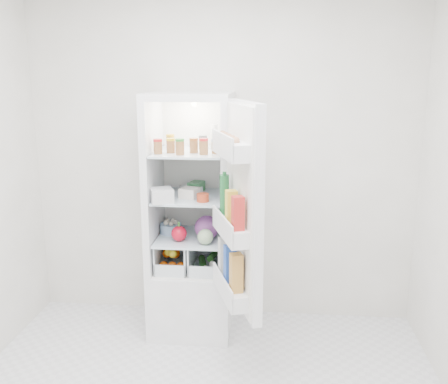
# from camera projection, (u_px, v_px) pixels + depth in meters

# --- Properties ---
(room_walls) EXTENTS (3.02, 3.02, 2.61)m
(room_walls) POSITION_uv_depth(u_px,v_px,m) (190.00, 148.00, 2.36)
(room_walls) COLOR beige
(room_walls) RESTS_ON ground
(refrigerator) EXTENTS (0.60, 0.60, 1.80)m
(refrigerator) POSITION_uv_depth(u_px,v_px,m) (193.00, 244.00, 3.80)
(refrigerator) COLOR silver
(refrigerator) RESTS_ON ground
(shelf_low) EXTENTS (0.49, 0.53, 0.01)m
(shelf_low) POSITION_uv_depth(u_px,v_px,m) (191.00, 237.00, 3.72)
(shelf_low) COLOR silver
(shelf_low) RESTS_ON refrigerator
(shelf_mid) EXTENTS (0.49, 0.53, 0.02)m
(shelf_mid) POSITION_uv_depth(u_px,v_px,m) (191.00, 197.00, 3.65)
(shelf_mid) COLOR silver
(shelf_mid) RESTS_ON refrigerator
(shelf_top) EXTENTS (0.49, 0.53, 0.02)m
(shelf_top) POSITION_uv_depth(u_px,v_px,m) (190.00, 152.00, 3.57)
(shelf_top) COLOR silver
(shelf_top) RESTS_ON refrigerator
(crisper_left) EXTENTS (0.23, 0.46, 0.22)m
(crisper_left) POSITION_uv_depth(u_px,v_px,m) (175.00, 253.00, 3.76)
(crisper_left) COLOR silver
(crisper_left) RESTS_ON refrigerator
(crisper_right) EXTENTS (0.23, 0.46, 0.22)m
(crisper_right) POSITION_uv_depth(u_px,v_px,m) (208.00, 254.00, 3.74)
(crisper_right) COLOR silver
(crisper_right) RESTS_ON refrigerator
(condiment_jars) EXTENTS (0.46, 0.34, 0.08)m
(condiment_jars) POSITION_uv_depth(u_px,v_px,m) (187.00, 146.00, 3.51)
(condiment_jars) COLOR #B21919
(condiment_jars) RESTS_ON shelf_top
(squeeze_bottle) EXTENTS (0.06, 0.06, 0.18)m
(squeeze_bottle) POSITION_uv_depth(u_px,v_px,m) (214.00, 136.00, 3.70)
(squeeze_bottle) COLOR silver
(squeeze_bottle) RESTS_ON shelf_top
(tub_white) EXTENTS (0.20, 0.20, 0.10)m
(tub_white) POSITION_uv_depth(u_px,v_px,m) (162.00, 195.00, 3.46)
(tub_white) COLOR silver
(tub_white) RESTS_ON shelf_mid
(tub_cream) EXTENTS (0.15, 0.15, 0.07)m
(tub_cream) POSITION_uv_depth(u_px,v_px,m) (190.00, 193.00, 3.59)
(tub_cream) COLOR silver
(tub_cream) RESTS_ON shelf_mid
(tin_red) EXTENTS (0.11, 0.11, 0.06)m
(tin_red) POSITION_uv_depth(u_px,v_px,m) (203.00, 198.00, 3.48)
(tin_red) COLOR #B5381B
(tin_red) RESTS_ON shelf_mid
(foil_tray) EXTENTS (0.19, 0.17, 0.04)m
(foil_tray) POSITION_uv_depth(u_px,v_px,m) (191.00, 188.00, 3.80)
(foil_tray) COLOR silver
(foil_tray) RESTS_ON shelf_mid
(tub_green) EXTENTS (0.13, 0.15, 0.07)m
(tub_green) POSITION_uv_depth(u_px,v_px,m) (196.00, 187.00, 3.78)
(tub_green) COLOR #3B834C
(tub_green) RESTS_ON shelf_mid
(red_cabbage) EXTENTS (0.18, 0.18, 0.18)m
(red_cabbage) POSITION_uv_depth(u_px,v_px,m) (207.00, 228.00, 3.63)
(red_cabbage) COLOR #56205E
(red_cabbage) RESTS_ON shelf_low
(bell_pepper) EXTENTS (0.11, 0.11, 0.11)m
(bell_pepper) POSITION_uv_depth(u_px,v_px,m) (179.00, 234.00, 3.60)
(bell_pepper) COLOR red
(bell_pepper) RESTS_ON shelf_low
(mushroom_bowl) EXTENTS (0.17, 0.17, 0.07)m
(mushroom_bowl) POSITION_uv_depth(u_px,v_px,m) (171.00, 228.00, 3.78)
(mushroom_bowl) COLOR #8FB0D5
(mushroom_bowl) RESTS_ON shelf_low
(salad_bag) EXTENTS (0.11, 0.11, 0.11)m
(salad_bag) POSITION_uv_depth(u_px,v_px,m) (205.00, 237.00, 3.53)
(salad_bag) COLOR #99B386
(salad_bag) RESTS_ON shelf_low
(citrus_pile) EXTENTS (0.20, 0.24, 0.16)m
(citrus_pile) POSITION_uv_depth(u_px,v_px,m) (172.00, 258.00, 3.71)
(citrus_pile) COLOR #FC5F0D
(citrus_pile) RESTS_ON refrigerator
(veg_pile) EXTENTS (0.16, 0.30, 0.10)m
(veg_pile) POSITION_uv_depth(u_px,v_px,m) (208.00, 260.00, 3.75)
(veg_pile) COLOR #21501A
(veg_pile) RESTS_ON refrigerator
(fridge_door) EXTENTS (0.34, 0.59, 1.30)m
(fridge_door) POSITION_uv_depth(u_px,v_px,m) (240.00, 214.00, 3.06)
(fridge_door) COLOR silver
(fridge_door) RESTS_ON refrigerator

